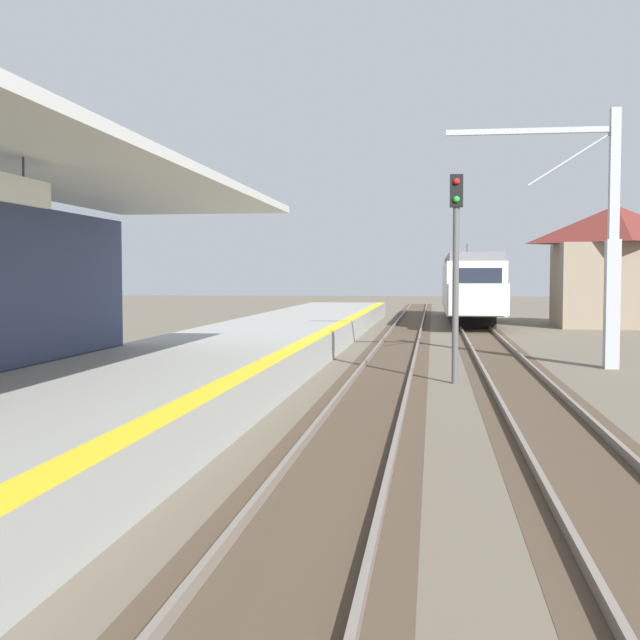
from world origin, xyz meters
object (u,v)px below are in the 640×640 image
object	(u,v)px
catenary_pylon_far_side	(602,245)
distant_trackside_house	(615,264)
approaching_train	(470,285)
rail_signal_post	(456,256)

from	to	relation	value
catenary_pylon_far_side	distant_trackside_house	size ratio (longest dim) A/B	1.14
approaching_train	distant_trackside_house	distance (m)	8.43
rail_signal_post	distant_trackside_house	bearing A→B (deg)	69.65
approaching_train	catenary_pylon_far_side	bearing A→B (deg)	-83.54
rail_signal_post	distant_trackside_house	world-z (taller)	distant_trackside_house
catenary_pylon_far_side	distant_trackside_house	xyz separation A→B (m)	(4.64, 20.08, -0.27)
catenary_pylon_far_side	distant_trackside_house	bearing A→B (deg)	77.00
catenary_pylon_far_side	distant_trackside_house	distance (m)	20.61
distant_trackside_house	catenary_pylon_far_side	bearing A→B (deg)	-103.00
approaching_train	rail_signal_post	size ratio (longest dim) A/B	3.77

